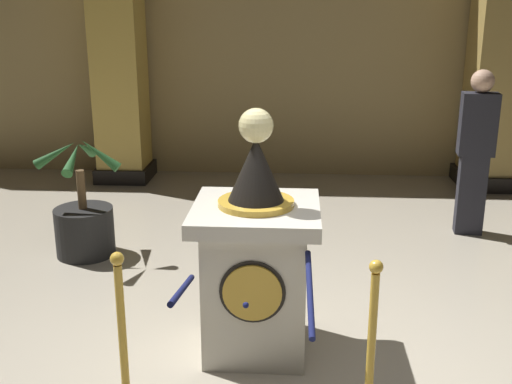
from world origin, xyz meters
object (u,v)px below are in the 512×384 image
Objects in this scene: bystander_guest at (476,148)px; potted_palm_left at (84,223)px; stanchion_near at (124,356)px; pedestal_clock at (256,262)px; stanchion_far at (370,363)px.

potted_palm_left is at bearing -167.44° from bystander_guest.
stanchion_near is 0.59× the size of bystander_guest.
pedestal_clock is 1.69× the size of stanchion_near.
stanchion_near is at bearing -66.18° from potted_palm_left.
pedestal_clock is at bearing -42.26° from potted_palm_left.
stanchion_near is at bearing -178.65° from stanchion_far.
stanchion_near reaches higher than stanchion_far.
potted_palm_left is (-1.77, 1.61, -0.34)m from pedestal_clock.
stanchion_far is at bearing 1.35° from stanchion_near.
pedestal_clock reaches higher than stanchion_near.
bystander_guest is (1.39, 3.18, 0.58)m from stanchion_far.
stanchion_near is 0.86× the size of potted_palm_left.
pedestal_clock is at bearing -130.43° from bystander_guest.
stanchion_near is 1.02× the size of stanchion_far.
stanchion_far is 3.40m from potted_palm_left.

